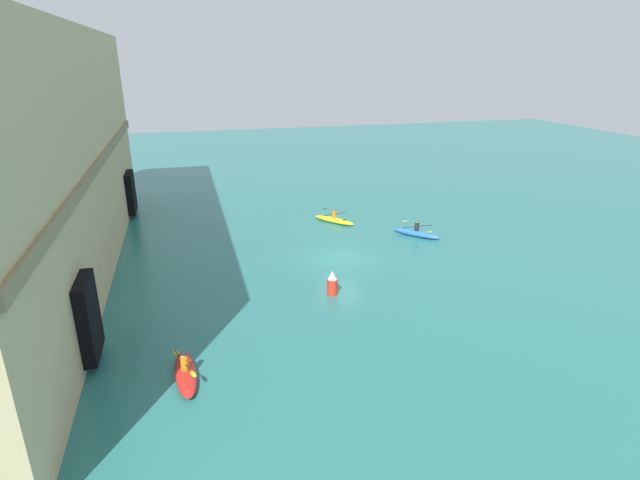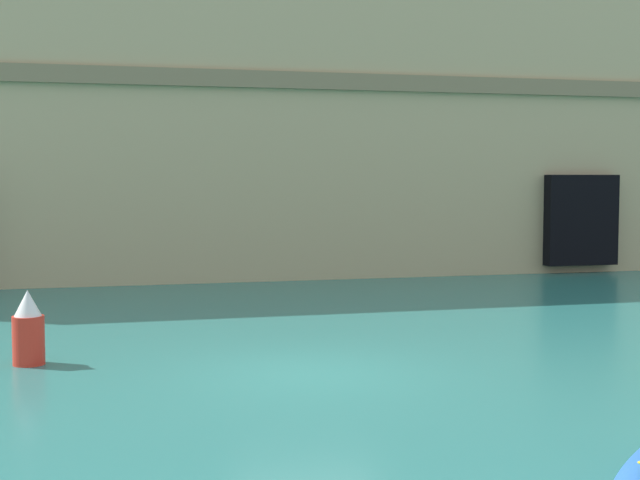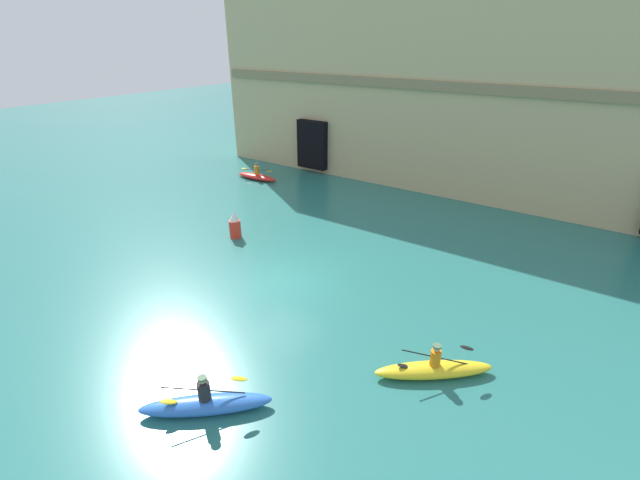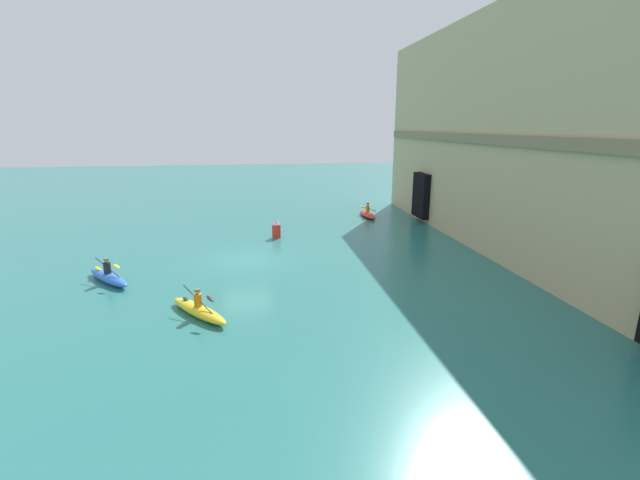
% 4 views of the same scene
% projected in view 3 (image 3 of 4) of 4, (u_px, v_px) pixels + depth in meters
% --- Properties ---
extents(ground_plane, '(120.00, 120.00, 0.00)m').
position_uv_depth(ground_plane, '(285.00, 282.00, 17.09)').
color(ground_plane, '#28706B').
extents(cliff_bluff, '(34.79, 7.44, 13.23)m').
position_uv_depth(cliff_bluff, '(478.00, 78.00, 25.74)').
color(cliff_bluff, tan).
rests_on(cliff_bluff, ground).
extents(kayak_yellow, '(3.09, 2.68, 1.09)m').
position_uv_depth(kayak_yellow, '(434.00, 369.00, 12.28)').
color(kayak_yellow, yellow).
rests_on(kayak_yellow, ground).
extents(kayak_blue, '(3.02, 2.74, 1.15)m').
position_uv_depth(kayak_blue, '(206.00, 404.00, 11.10)').
color(kayak_blue, blue).
rests_on(kayak_blue, ground).
extents(kayak_red, '(3.20, 0.97, 1.13)m').
position_uv_depth(kayak_red, '(257.00, 176.00, 29.18)').
color(kayak_red, red).
rests_on(kayak_red, ground).
extents(marker_buoy, '(0.56, 0.56, 1.33)m').
position_uv_depth(marker_buoy, '(235.00, 225.00, 20.63)').
color(marker_buoy, red).
rests_on(marker_buoy, ground).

